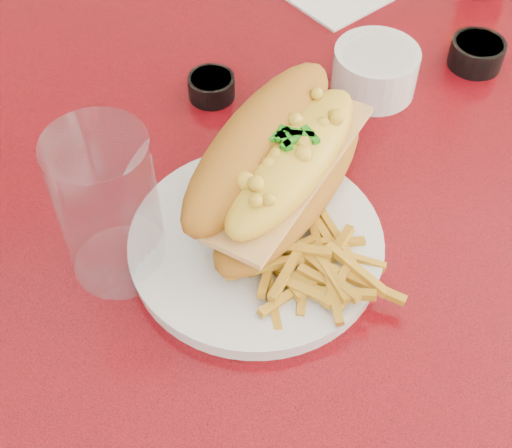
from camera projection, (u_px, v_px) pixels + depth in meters
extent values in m
plane|color=beige|center=(338.00, 434.00, 1.37)|extent=(8.00, 8.00, 0.00)
cube|color=red|center=(398.00, 160.00, 0.78)|extent=(1.20, 0.80, 0.04)
cylinder|color=silver|center=(359.00, 336.00, 1.08)|extent=(0.09, 0.09, 0.72)
cylinder|color=silver|center=(338.00, 431.00, 1.35)|extent=(0.52, 0.52, 0.03)
cube|color=#A4170A|center=(266.00, 83.00, 1.68)|extent=(1.20, 0.50, 0.45)
cylinder|color=silver|center=(256.00, 245.00, 0.67)|extent=(0.31, 0.31, 0.02)
cylinder|color=silver|center=(256.00, 239.00, 0.67)|extent=(0.31, 0.31, 0.00)
ellipsoid|color=#AC6B1B|center=(292.00, 184.00, 0.68)|extent=(0.22, 0.24, 0.05)
cube|color=tan|center=(292.00, 169.00, 0.66)|extent=(0.19, 0.21, 0.01)
ellipsoid|color=yellow|center=(293.00, 159.00, 0.65)|extent=(0.19, 0.21, 0.05)
ellipsoid|color=#AC6B1B|center=(261.00, 143.00, 0.66)|extent=(0.23, 0.25, 0.10)
cube|color=#B8B7BC|center=(299.00, 206.00, 0.69)|extent=(0.04, 0.12, 0.00)
cube|color=#B8B7BC|center=(269.00, 158.00, 0.73)|extent=(0.02, 0.03, 0.00)
cylinder|color=silver|center=(375.00, 71.00, 0.81)|extent=(0.11, 0.11, 0.05)
cylinder|color=black|center=(378.00, 54.00, 0.79)|extent=(0.09, 0.09, 0.01)
cylinder|color=black|center=(211.00, 87.00, 0.81)|extent=(0.07, 0.07, 0.03)
cylinder|color=#EF8357|center=(211.00, 80.00, 0.80)|extent=(0.06, 0.06, 0.01)
cylinder|color=black|center=(477.00, 54.00, 0.85)|extent=(0.08, 0.08, 0.03)
cylinder|color=#EF8357|center=(479.00, 45.00, 0.84)|extent=(0.07, 0.07, 0.01)
cylinder|color=#ADC8DE|center=(109.00, 208.00, 0.61)|extent=(0.10, 0.10, 0.15)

